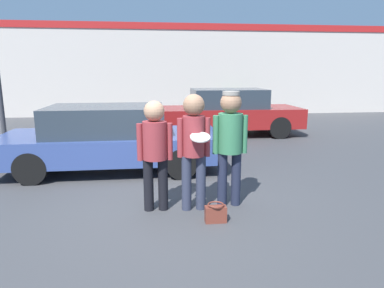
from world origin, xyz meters
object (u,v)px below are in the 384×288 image
Objects in this scene: parked_car_near at (110,138)px; parked_car_far at (230,112)px; person_right at (230,137)px; person_middle_with_frisbee at (194,142)px; shrub at (237,106)px; handbag at (216,213)px; person_left at (155,146)px.

parked_car_near is 5.10m from parked_car_far.
parked_car_near is (-2.07, 2.28, -0.41)m from person_right.
person_middle_with_frisbee is 0.39× the size of parked_car_near.
parked_car_far is 5.03m from shrub.
parked_car_far is at bearing 72.12° from person_middle_with_frisbee.
handbag is at bearing -58.70° from parked_car_near.
person_right reaches higher than handbag.
person_left is at bearing -177.22° from person_right.
person_left is 1.16m from person_right.
person_middle_with_frisbee reaches higher than handbag.
person_left is 6.58m from parked_car_far.
person_right is 0.40× the size of parked_car_far.
person_left is at bearing -110.38° from shrub.
parked_car_far is 14.99× the size of handbag.
person_left reaches higher than handbag.
person_right is at bearing 10.29° from person_middle_with_frisbee.
handbag is (1.75, -2.87, -0.56)m from parked_car_near.
shrub is 3.28× the size of handbag.
person_middle_with_frisbee is 0.58m from person_right.
person_right reaches higher than shrub.
person_left is 0.95× the size of person_middle_with_frisbee.
parked_car_near reaches higher than shrub.
parked_car_near is at bearing 132.31° from person_right.
shrub reaches higher than handbag.
handbag is (-1.72, -6.61, -0.64)m from parked_car_far.
parked_car_far is at bearing 76.90° from person_right.
person_left is 1.70× the size of shrub.
parked_car_near is at bearing 121.30° from handbag.
shrub is 11.86m from handbag.
parked_car_near is at bearing -120.15° from shrub.
parked_car_far is (1.40, 6.01, -0.33)m from person_right.
shrub is (4.96, 8.54, -0.20)m from parked_car_near.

